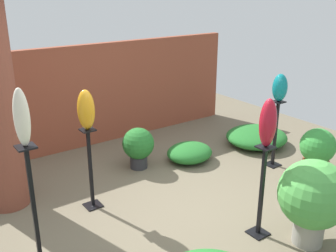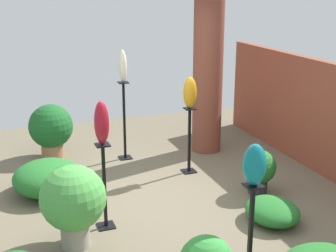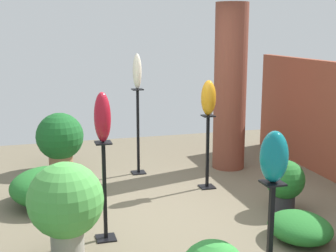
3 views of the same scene
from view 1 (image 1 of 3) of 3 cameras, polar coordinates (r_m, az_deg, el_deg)
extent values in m
plane|color=#6B604C|center=(4.70, 3.03, -13.01)|extent=(8.00, 8.00, 0.00)
cube|color=brown|center=(6.54, -11.86, 4.21)|extent=(5.60, 0.12, 1.67)
cube|color=black|center=(4.53, 12.91, -14.88)|extent=(0.20, 0.20, 0.01)
cube|color=black|center=(4.26, 13.43, -9.27)|extent=(0.04, 0.04, 1.03)
cube|color=black|center=(4.05, 13.99, -2.99)|extent=(0.16, 0.16, 0.02)
cube|color=black|center=(6.12, 14.89, -5.41)|extent=(0.20, 0.20, 0.01)
cube|color=black|center=(5.93, 15.30, -1.12)|extent=(0.04, 0.04, 0.99)
cube|color=black|center=(5.78, 15.74, 3.41)|extent=(0.16, 0.16, 0.01)
cube|color=black|center=(4.98, -10.81, -11.23)|extent=(0.20, 0.20, 0.01)
cube|color=black|center=(4.75, -11.19, -6.13)|extent=(0.04, 0.04, 1.00)
cube|color=black|center=(4.56, -11.60, -0.55)|extent=(0.16, 0.16, 0.01)
cube|color=black|center=(3.80, -18.83, -11.64)|extent=(0.04, 0.04, 1.27)
cube|color=black|center=(3.52, -19.95, -2.87)|extent=(0.16, 0.16, 0.02)
ellipsoid|color=maroon|center=(3.96, 14.30, 0.43)|extent=(0.18, 0.17, 0.50)
ellipsoid|color=#0F727A|center=(5.73, 15.93, 5.37)|extent=(0.20, 0.22, 0.39)
ellipsoid|color=orange|center=(4.48, -11.81, 2.32)|extent=(0.20, 0.20, 0.46)
ellipsoid|color=beige|center=(3.43, -20.46, 1.15)|extent=(0.13, 0.13, 0.51)
cylinder|color=#2D2D33|center=(5.82, -4.27, -5.18)|extent=(0.25, 0.25, 0.19)
sphere|color=#236B28|center=(5.70, -4.34, -2.55)|extent=(0.46, 0.46, 0.46)
cylinder|color=gray|center=(4.47, 19.66, -14.17)|extent=(0.31, 0.31, 0.27)
sphere|color=#479942|center=(4.25, 20.35, -9.25)|extent=(0.71, 0.71, 0.71)
cylinder|color=#B25B38|center=(5.95, 20.54, -5.61)|extent=(0.36, 0.36, 0.24)
sphere|color=#338C38|center=(5.83, 20.92, -2.70)|extent=(0.49, 0.49, 0.49)
ellipsoid|color=#236B28|center=(6.01, 3.14, -3.87)|extent=(0.72, 0.63, 0.27)
ellipsoid|color=#236B28|center=(6.75, 12.72, -1.52)|extent=(1.04, 0.98, 0.29)
camera|label=2|loc=(7.89, 46.61, 15.42)|focal=50.00mm
camera|label=3|loc=(7.60, 41.99, 11.70)|focal=50.00mm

